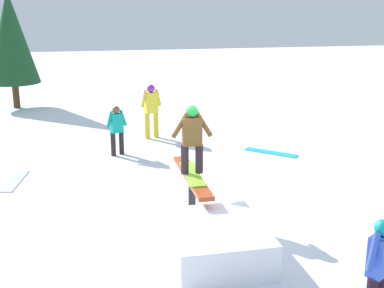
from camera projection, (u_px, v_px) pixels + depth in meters
name	position (u px, v px, depth m)	size (l,w,h in m)	color
ground_plane	(192.00, 215.00, 10.31)	(60.00, 60.00, 0.00)	white
rail_feature	(192.00, 181.00, 10.12)	(2.39, 0.35, 0.82)	black
snow_kicker_ramp	(216.00, 243.00, 8.50)	(1.80, 1.50, 0.59)	white
main_rider_on_rail	(192.00, 141.00, 9.90)	(1.43, 0.79, 1.34)	#88CC2E
bystander_blue	(379.00, 265.00, 6.79)	(0.44, 0.57, 1.42)	black
bystander_teal	(117.00, 128.00, 13.86)	(0.30, 0.57, 1.31)	black
bystander_yellow	(151.00, 108.00, 15.44)	(0.31, 0.64, 1.58)	gold
loose_snowboard_white	(15.00, 181.00, 12.09)	(1.41, 0.28, 0.02)	silver
loose_snowboard_cyan	(271.00, 153.00, 14.22)	(1.45, 0.28, 0.02)	#1EB9C5
pine_tree_near	(11.00, 37.00, 19.04)	(1.86, 1.86, 4.23)	#4C331E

